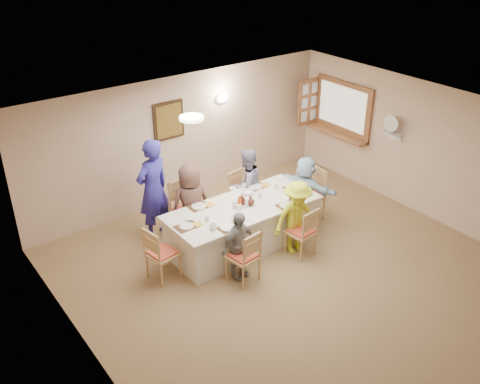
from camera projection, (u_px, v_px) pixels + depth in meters
ground at (304, 281)px, 8.33m from camera, size 7.00×7.00×0.00m
room_walls at (310, 196)px, 7.62m from camera, size 7.00×7.00×7.00m
wall_picture at (169, 121)px, 9.83m from camera, size 0.62×0.05×0.72m
wall_sconce at (222, 98)px, 10.36m from camera, size 0.26×0.09×0.18m
ceiling_light at (192, 118)px, 7.71m from camera, size 0.36×0.36×0.05m
serving_hatch at (343, 109)px, 11.03m from camera, size 0.06×1.50×1.15m
hatch_sill at (337, 134)px, 11.21m from camera, size 0.30×1.50×0.05m
shutter_door at (308, 102)px, 11.43m from camera, size 0.55×0.04×1.00m
fan_shelf at (392, 133)px, 10.08m from camera, size 0.22×0.36×0.03m
desk_fan at (392, 126)px, 9.99m from camera, size 0.30×0.30×0.28m
dining_table at (243, 226)px, 9.08m from camera, size 2.64×1.12×0.76m
chair_back_left at (187, 210)px, 9.26m from camera, size 0.52×0.52×1.03m
chair_back_right at (243, 195)px, 9.93m from camera, size 0.50×0.50×0.89m
chair_front_left at (243, 255)px, 8.16m from camera, size 0.49×0.49×0.91m
chair_front_right at (301, 231)px, 8.80m from camera, size 0.47×0.47×0.90m
chair_left_end at (163, 252)px, 8.22m from camera, size 0.51×0.51×0.92m
chair_right_end at (310, 194)px, 9.85m from camera, size 0.51×0.51×0.97m
diner_back_left at (191, 203)px, 9.08m from camera, size 0.78×0.57×1.43m
diner_back_right at (247, 185)px, 9.73m from camera, size 0.75×0.63×1.39m
diner_front_left at (238, 246)px, 8.19m from camera, size 0.75×0.47×1.14m
diner_front_right at (297, 218)px, 8.79m from camera, size 1.01×0.78×1.30m
diner_right_end at (305, 189)px, 9.71m from camera, size 1.33×0.85×1.28m
caregiver at (153, 190)px, 9.09m from camera, size 0.87×0.74×1.83m
placemat_fl at (228, 228)px, 8.28m from camera, size 0.32×0.24×0.01m
plate_fl at (228, 227)px, 8.28m from camera, size 0.26×0.26×0.02m
napkin_fl at (240, 225)px, 8.34m from camera, size 0.14×0.14×0.01m
placemat_fr at (287, 205)px, 8.92m from camera, size 0.34×0.25×0.01m
plate_fr at (287, 205)px, 8.91m from camera, size 0.26×0.26×0.02m
napkin_fr at (297, 203)px, 8.98m from camera, size 0.13×0.13×0.01m
placemat_bl at (199, 207)px, 8.88m from camera, size 0.34×0.25×0.01m
plate_bl at (199, 206)px, 8.87m from camera, size 0.25×0.25×0.02m
napkin_bl at (210, 204)px, 8.93m from camera, size 0.14×0.14×0.01m
placemat_br at (256, 187)px, 9.51m from camera, size 0.35×0.26×0.01m
plate_br at (256, 186)px, 9.51m from camera, size 0.25×0.25×0.02m
napkin_br at (265, 185)px, 9.57m from camera, size 0.15×0.15×0.01m
placemat_le at (187, 227)px, 8.32m from camera, size 0.35×0.26×0.01m
plate_le at (187, 226)px, 8.31m from camera, size 0.23×0.23×0.01m
napkin_le at (198, 224)px, 8.37m from camera, size 0.13×0.13×0.01m
placemat_re at (293, 188)px, 9.49m from camera, size 0.33×0.25×0.01m
plate_re at (293, 187)px, 9.49m from camera, size 0.26×0.26×0.02m
napkin_re at (302, 185)px, 9.55m from camera, size 0.13×0.13×0.01m
teacup_a at (213, 227)px, 8.23m from camera, size 0.16×0.16×0.09m
teacup_b at (244, 186)px, 9.47m from camera, size 0.12×0.12×0.08m
bowl_a at (239, 216)px, 8.58m from camera, size 0.24×0.24×0.05m
bowl_b at (248, 193)px, 9.26m from camera, size 0.36×0.36×0.06m
condiment_ketchup at (239, 202)px, 8.80m from camera, size 0.12×0.12×0.22m
condiment_brown at (241, 199)px, 8.90m from camera, size 0.13×0.13×0.20m
condiment_malt at (251, 201)px, 8.89m from camera, size 0.21×0.21×0.17m
drinking_glass at (234, 205)px, 8.83m from camera, size 0.07×0.07×0.10m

